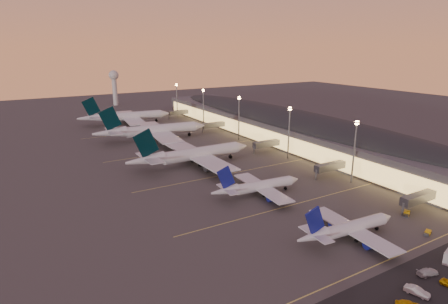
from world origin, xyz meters
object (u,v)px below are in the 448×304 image
(baggage_tug_b, at_px, (407,214))
(airliner_narrow_south, at_px, (347,229))
(airliner_wide_near, at_px, (191,155))
(airliner_narrow_north, at_px, (257,187))
(airliner_wide_far, at_px, (125,117))
(airliner_wide_mid, at_px, (152,130))
(baggage_tug_a, at_px, (428,233))
(service_van_c, at_px, (417,291))
(service_van_e, at_px, (428,272))
(radar_tower, at_px, (114,82))

(baggage_tug_b, bearing_deg, airliner_narrow_south, 153.61)
(airliner_narrow_south, xyz_separation_m, airliner_wide_near, (-7.91, 86.15, 1.85))
(airliner_narrow_south, height_order, airliner_narrow_north, airliner_narrow_north)
(airliner_narrow_north, distance_m, airliner_wide_far, 157.53)
(airliner_wide_far, height_order, baggage_tug_b, airliner_wide_far)
(airliner_narrow_south, relative_size, airliner_wide_mid, 0.52)
(baggage_tug_a, bearing_deg, airliner_narrow_south, 136.01)
(airliner_narrow_south, bearing_deg, airliner_narrow_north, 98.42)
(airliner_wide_far, relative_size, baggage_tug_b, 14.73)
(baggage_tug_a, relative_size, service_van_c, 0.69)
(airliner_narrow_south, distance_m, service_van_e, 22.90)
(airliner_wide_near, height_order, service_van_c, airliner_wide_near)
(airliner_wide_mid, bearing_deg, baggage_tug_a, -73.50)
(airliner_narrow_south, bearing_deg, airliner_wide_near, 99.30)
(airliner_narrow_north, xyz_separation_m, airliner_wide_near, (-4.83, 45.86, 1.68))
(airliner_wide_far, relative_size, service_van_e, 11.39)
(airliner_narrow_south, relative_size, service_van_e, 6.22)
(baggage_tug_b, bearing_deg, airliner_narrow_north, 101.43)
(baggage_tug_b, bearing_deg, radar_tower, 65.28)
(service_van_c, bearing_deg, service_van_e, 2.97)
(airliner_narrow_north, relative_size, service_van_c, 6.92)
(airliner_wide_mid, bearing_deg, airliner_narrow_north, -82.48)
(baggage_tug_b, relative_size, service_van_c, 0.82)
(baggage_tug_b, height_order, service_van_e, service_van_e)
(airliner_wide_mid, distance_m, baggage_tug_a, 156.57)
(airliner_narrow_south, bearing_deg, service_van_e, -78.03)
(airliner_narrow_south, xyz_separation_m, service_van_e, (3.14, -22.55, -2.44))
(airliner_narrow_south, xyz_separation_m, baggage_tug_a, (22.88, -10.42, -2.80))
(airliner_wide_mid, relative_size, radar_tower, 2.08)
(airliner_narrow_north, height_order, airliner_wide_near, airliner_wide_near)
(airliner_narrow_north, relative_size, baggage_tug_a, 9.99)
(airliner_narrow_south, distance_m, baggage_tug_a, 25.30)
(baggage_tug_b, bearing_deg, airliner_wide_mid, 75.91)
(airliner_wide_near, relative_size, airliner_wide_far, 0.96)
(baggage_tug_b, bearing_deg, airliner_wide_near, 85.54)
(airliner_wide_far, bearing_deg, service_van_e, -81.25)
(radar_tower, bearing_deg, airliner_wide_near, -95.57)
(airliner_narrow_south, height_order, airliner_wide_mid, airliner_wide_mid)
(airliner_wide_near, relative_size, service_van_c, 11.49)
(radar_tower, distance_m, service_van_c, 318.61)
(service_van_c, relative_size, service_van_e, 0.95)
(airliner_wide_mid, xyz_separation_m, service_van_c, (-0.04, -169.14, -4.69))
(airliner_wide_far, xyz_separation_m, service_van_e, (9.37, -220.34, -4.52))
(service_van_e, bearing_deg, airliner_narrow_south, 18.84)
(airliner_wide_near, xyz_separation_m, service_van_e, (11.04, -108.70, -4.30))
(baggage_tug_a, height_order, service_van_e, service_van_e)
(airliner_narrow_south, relative_size, baggage_tug_b, 8.04)
(baggage_tug_a, bearing_deg, airliner_wide_far, 78.45)
(airliner_wide_near, height_order, airliner_wide_mid, airliner_wide_mid)
(airliner_wide_near, xyz_separation_m, service_van_c, (1.69, -111.95, -4.23))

